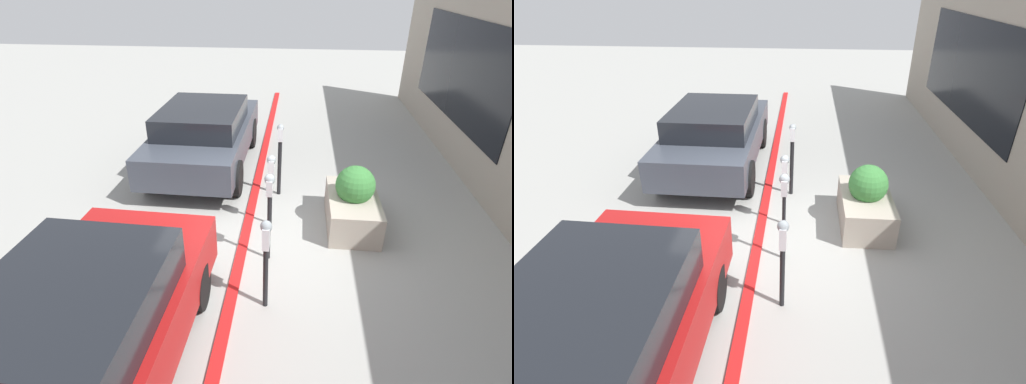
% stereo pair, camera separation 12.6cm
% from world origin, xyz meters
% --- Properties ---
extents(ground_plane, '(40.00, 40.00, 0.00)m').
position_xyz_m(ground_plane, '(0.00, 0.00, 0.00)').
color(ground_plane, '#999993').
extents(curb_strip, '(19.00, 0.16, 0.04)m').
position_xyz_m(curb_strip, '(0.00, 0.08, 0.02)').
color(curb_strip, red).
rests_on(curb_strip, ground_plane).
extents(parking_meter_nearest, '(0.18, 0.15, 1.37)m').
position_xyz_m(parking_meter_nearest, '(-1.58, -0.40, 0.95)').
color(parking_meter_nearest, black).
rests_on(parking_meter_nearest, ground_plane).
extents(parking_meter_second, '(0.19, 0.16, 1.49)m').
position_xyz_m(parking_meter_second, '(-0.54, -0.36, 1.11)').
color(parking_meter_second, black).
rests_on(parking_meter_second, ground_plane).
extents(parking_meter_middle, '(0.18, 0.16, 1.34)m').
position_xyz_m(parking_meter_middle, '(0.46, -0.32, 1.02)').
color(parking_meter_middle, black).
rests_on(parking_meter_middle, ground_plane).
extents(parking_meter_fourth, '(0.16, 0.13, 1.50)m').
position_xyz_m(parking_meter_fourth, '(1.61, -0.41, 0.94)').
color(parking_meter_fourth, black).
rests_on(parking_meter_fourth, ground_plane).
extents(planter_box, '(1.55, 0.87, 1.15)m').
position_xyz_m(planter_box, '(0.58, -1.77, 0.44)').
color(planter_box, '#A39989').
rests_on(planter_box, ground_plane).
extents(parked_car_front, '(3.96, 1.95, 1.51)m').
position_xyz_m(parked_car_front, '(-2.92, 1.34, 0.79)').
color(parked_car_front, maroon).
rests_on(parked_car_front, ground_plane).
extents(parked_car_middle, '(4.30, 2.02, 1.48)m').
position_xyz_m(parked_car_middle, '(2.78, 1.36, 0.80)').
color(parked_car_middle, '#383D47').
rests_on(parked_car_middle, ground_plane).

